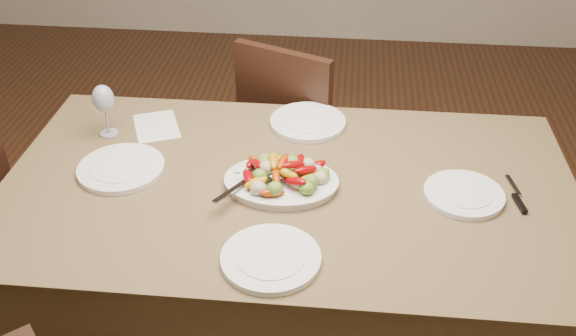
% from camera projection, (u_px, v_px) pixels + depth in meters
% --- Properties ---
extents(dining_table, '(1.85, 1.05, 0.76)m').
position_uv_depth(dining_table, '(288.00, 271.00, 2.26)').
color(dining_table, brown).
rests_on(dining_table, ground).
extents(chair_far, '(0.55, 0.55, 0.95)m').
position_uv_depth(chair_far, '(304.00, 134.00, 2.84)').
color(chair_far, black).
rests_on(chair_far, ground).
extents(serving_platter, '(0.35, 0.26, 0.02)m').
position_uv_depth(serving_platter, '(281.00, 184.00, 2.03)').
color(serving_platter, white).
rests_on(serving_platter, dining_table).
extents(roasted_vegetables, '(0.29, 0.20, 0.09)m').
position_uv_depth(roasted_vegetables, '(281.00, 169.00, 2.00)').
color(roasted_vegetables, '#7D0406').
rests_on(roasted_vegetables, serving_platter).
extents(serving_spoon, '(0.28, 0.18, 0.03)m').
position_uv_depth(serving_spoon, '(259.00, 180.00, 1.98)').
color(serving_spoon, '#9EA0A8').
rests_on(serving_spoon, serving_platter).
extents(plate_left, '(0.28, 0.28, 0.02)m').
position_uv_depth(plate_left, '(121.00, 168.00, 2.11)').
color(plate_left, white).
rests_on(plate_left, dining_table).
extents(plate_right, '(0.25, 0.25, 0.02)m').
position_uv_depth(plate_right, '(464.00, 195.00, 1.99)').
color(plate_right, white).
rests_on(plate_right, dining_table).
extents(plate_far, '(0.28, 0.28, 0.02)m').
position_uv_depth(plate_far, '(308.00, 122.00, 2.35)').
color(plate_far, white).
rests_on(plate_far, dining_table).
extents(plate_near, '(0.28, 0.28, 0.02)m').
position_uv_depth(plate_near, '(271.00, 259.00, 1.75)').
color(plate_near, white).
rests_on(plate_near, dining_table).
extents(wine_glass, '(0.08, 0.08, 0.20)m').
position_uv_depth(wine_glass, '(105.00, 109.00, 2.24)').
color(wine_glass, '#8C99A5').
rests_on(wine_glass, dining_table).
extents(menu_card, '(0.22, 0.25, 0.00)m').
position_uv_depth(menu_card, '(156.00, 126.00, 2.34)').
color(menu_card, silver).
rests_on(menu_card, dining_table).
extents(table_knife, '(0.05, 0.20, 0.01)m').
position_uv_depth(table_knife, '(516.00, 196.00, 1.99)').
color(table_knife, '#9EA0A8').
rests_on(table_knife, dining_table).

